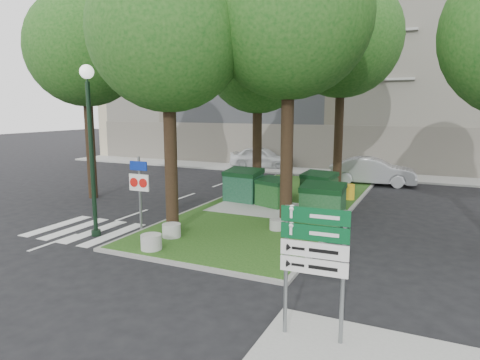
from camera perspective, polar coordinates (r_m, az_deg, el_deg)
The scene contains 23 objects.
ground at distance 12.64m, azimuth -9.59°, elevation -10.83°, with size 120.00×120.00×0.00m, color black.
median_island at distance 19.30m, azimuth 5.22°, elevation -3.38°, with size 6.00×16.00×0.12m, color #194614.
median_kerb at distance 19.30m, azimuth 5.22°, elevation -3.41°, with size 6.30×16.30×0.10m, color gray.
building_sidewalk at distance 29.35m, azimuth 11.23°, elevation 0.96°, with size 42.00×3.00×0.12m, color #999993.
zebra_crossing at distance 16.00m, azimuth -17.72°, elevation -6.74°, with size 5.00×3.00×0.01m, color silver.
apartment_building at distance 36.54m, azimuth 14.55°, elevation 15.00°, with size 41.00×12.00×16.00m, color #C6BB95.
tree_median_near_left at distance 15.05m, azimuth -9.29°, elevation 20.72°, with size 5.20×5.20×10.53m.
tree_median_mid at distance 20.46m, azimuth 2.68°, elevation 16.89°, with size 4.80×4.80×9.99m.
tree_median_far at distance 22.59m, azimuth 13.80°, elevation 19.38°, with size 5.80×5.80×11.93m.
tree_street_left at distance 22.15m, azimuth -19.79°, elevation 17.55°, with size 5.40×5.40×11.00m.
dumpster_a at distance 19.70m, azimuth 0.44°, elevation -0.72°, with size 1.76×1.32×1.53m.
dumpster_b at distance 18.76m, azimuth 4.39°, elevation -1.64°, with size 1.62×1.38×1.28m.
dumpster_c at distance 19.90m, azimuth 10.46°, elevation -0.96°, with size 1.71×1.39×1.39m.
dumpster_d at distance 16.42m, azimuth 10.96°, elevation -3.06°, with size 1.61×1.13×1.49m.
bollard_left at distance 13.43m, azimuth -11.75°, elevation -8.09°, with size 0.64×0.64×0.46m, color #ABAAA5.
bollard_right at distance 15.26m, azimuth 4.94°, elevation -5.93°, with size 0.52×0.52×0.37m, color gray.
bollard_mid at distance 14.56m, azimuth -9.12°, elevation -6.65°, with size 0.62×0.62×0.44m, color #AFB0AA.
litter_bin at distance 20.74m, azimuth 14.47°, elevation -1.54°, with size 0.41×0.41×0.73m, color gold.
street_lamp at distance 15.19m, azimuth -19.35°, elevation 6.23°, with size 0.46×0.46×5.78m.
traffic_sign_pole at distance 15.49m, azimuth -13.24°, elevation -0.50°, with size 0.81×0.09×2.71m.
directional_sign at distance 8.01m, azimuth 9.89°, elevation -9.52°, with size 1.25×0.14×2.50m.
car_white at distance 31.33m, azimuth 2.93°, elevation 3.01°, with size 1.87×4.64×1.58m, color white.
car_silver at distance 25.69m, azimuth 17.28°, elevation 1.12°, with size 1.66×4.77×1.57m, color #A2A4A9.
Camera 1 is at (6.79, -9.72, 4.39)m, focal length 32.00 mm.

